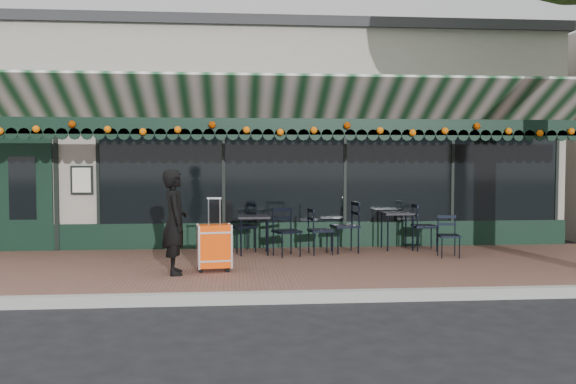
{
  "coord_description": "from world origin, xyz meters",
  "views": [
    {
      "loc": [
        -0.78,
        -7.98,
        1.88
      ],
      "look_at": [
        0.06,
        1.6,
        1.38
      ],
      "focal_mm": 38.0,
      "sensor_mm": 36.0,
      "label": 1
    }
  ],
  "objects": [
    {
      "name": "cafe_table_a",
      "position": [
        2.35,
        3.54,
        0.8
      ],
      "size": [
        0.59,
        0.59,
        0.72
      ],
      "color": "black",
      "rests_on": "sidewalk"
    },
    {
      "name": "chair_a_right",
      "position": [
        2.85,
        3.38,
        0.6
      ],
      "size": [
        0.47,
        0.47,
        0.9
      ],
      "primitive_type": null,
      "rotation": [
        0.0,
        0.0,
        1.54
      ],
      "color": "black",
      "rests_on": "sidewalk"
    },
    {
      "name": "chair_a_left",
      "position": [
        1.27,
        3.23,
        0.63
      ],
      "size": [
        0.55,
        0.55,
        0.97
      ],
      "primitive_type": null,
      "rotation": [
        0.0,
        0.0,
        -1.42
      ],
      "color": "black",
      "rests_on": "sidewalk"
    },
    {
      "name": "suitcase",
      "position": [
        -1.1,
        1.48,
        0.53
      ],
      "size": [
        0.53,
        0.34,
        1.14
      ],
      "rotation": [
        0.0,
        0.0,
        0.14
      ],
      "color": "#FF4808",
      "rests_on": "sidewalk"
    },
    {
      "name": "cafe_table_b",
      "position": [
        -0.43,
        3.17,
        0.79
      ],
      "size": [
        0.58,
        0.58,
        0.71
      ],
      "color": "black",
      "rests_on": "sidewalk"
    },
    {
      "name": "ground",
      "position": [
        0.0,
        0.0,
        0.0
      ],
      "size": [
        80.0,
        80.0,
        0.0
      ],
      "primitive_type": "plane",
      "color": "black",
      "rests_on": "ground"
    },
    {
      "name": "curb",
      "position": [
        0.0,
        -0.08,
        0.07
      ],
      "size": [
        18.0,
        0.16,
        0.15
      ],
      "primitive_type": "cube",
      "color": "#9E9E99",
      "rests_on": "ground"
    },
    {
      "name": "woman",
      "position": [
        -1.69,
        1.31,
        0.95
      ],
      "size": [
        0.47,
        0.64,
        1.59
      ],
      "primitive_type": "imported",
      "rotation": [
        0.0,
        0.0,
        1.74
      ],
      "color": "black",
      "rests_on": "sidewalk"
    },
    {
      "name": "chair_a_front",
      "position": [
        3.01,
        2.51,
        0.53
      ],
      "size": [
        0.41,
        0.41,
        0.75
      ],
      "primitive_type": null,
      "rotation": [
        0.0,
        0.0,
        -0.1
      ],
      "color": "black",
      "rests_on": "sidewalk"
    },
    {
      "name": "chair_b_front",
      "position": [
        0.14,
        2.88,
        0.59
      ],
      "size": [
        0.57,
        0.57,
        0.88
      ],
      "primitive_type": null,
      "rotation": [
        0.0,
        0.0,
        0.38
      ],
      "color": "black",
      "rests_on": "sidewalk"
    },
    {
      "name": "chair_b_left",
      "position": [
        -0.65,
        3.5,
        0.62
      ],
      "size": [
        0.61,
        0.61,
        0.93
      ],
      "primitive_type": null,
      "rotation": [
        0.0,
        0.0,
        -1.16
      ],
      "color": "black",
      "rests_on": "sidewalk"
    },
    {
      "name": "chair_b_right",
      "position": [
        0.79,
        3.05,
        0.58
      ],
      "size": [
        0.49,
        0.49,
        0.86
      ],
      "primitive_type": null,
      "rotation": [
        0.0,
        0.0,
        1.72
      ],
      "color": "black",
      "rests_on": "sidewalk"
    },
    {
      "name": "restaurant_building",
      "position": [
        0.0,
        7.84,
        2.27
      ],
      "size": [
        12.0,
        9.6,
        4.5
      ],
      "color": "gray",
      "rests_on": "ground"
    },
    {
      "name": "sidewalk",
      "position": [
        0.0,
        2.0,
        0.07
      ],
      "size": [
        18.0,
        4.0,
        0.15
      ],
      "primitive_type": "cube",
      "color": "brown",
      "rests_on": "ground"
    }
  ]
}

